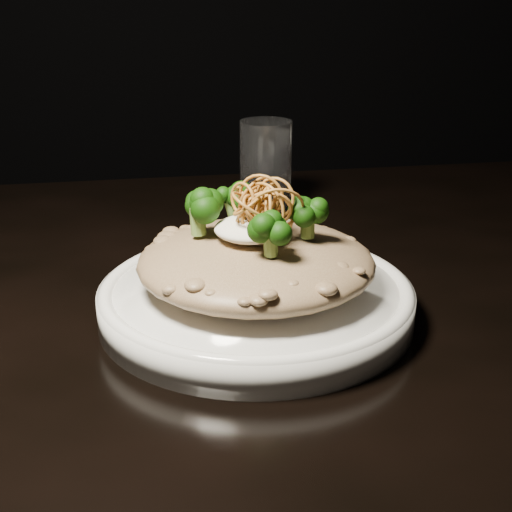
{
  "coord_description": "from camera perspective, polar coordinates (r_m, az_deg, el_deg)",
  "views": [
    {
      "loc": [
        -0.07,
        -0.61,
        1.02
      ],
      "look_at": [
        0.02,
        -0.07,
        0.81
      ],
      "focal_mm": 50.0,
      "sensor_mm": 36.0,
      "label": 1
    }
  ],
  "objects": [
    {
      "name": "risotto",
      "position": [
        0.59,
        0.01,
        -0.46
      ],
      "size": [
        0.2,
        0.2,
        0.04
      ],
      "primitive_type": "ellipsoid",
      "color": "brown",
      "rests_on": "plate"
    },
    {
      "name": "table",
      "position": [
        0.71,
        -2.92,
        -8.56
      ],
      "size": [
        1.1,
        0.8,
        0.75
      ],
      "color": "black",
      "rests_on": "ground"
    },
    {
      "name": "broccoli",
      "position": [
        0.57,
        -0.57,
        3.7
      ],
      "size": [
        0.13,
        0.13,
        0.05
      ],
      "primitive_type": null,
      "color": "black",
      "rests_on": "risotto"
    },
    {
      "name": "drinking_glass",
      "position": [
        0.87,
        0.78,
        7.16
      ],
      "size": [
        0.08,
        0.08,
        0.11
      ],
      "primitive_type": "cylinder",
      "rotation": [
        0.0,
        0.0,
        -0.29
      ],
      "color": "silver",
      "rests_on": "table"
    },
    {
      "name": "plate",
      "position": [
        0.6,
        0.0,
        -3.66
      ],
      "size": [
        0.26,
        0.26,
        0.03
      ],
      "primitive_type": "cylinder",
      "color": "white",
      "rests_on": "table"
    },
    {
      "name": "shallots",
      "position": [
        0.57,
        0.16,
        4.61
      ],
      "size": [
        0.05,
        0.05,
        0.03
      ],
      "primitive_type": null,
      "color": "#8F571E",
      "rests_on": "cheese"
    },
    {
      "name": "cheese",
      "position": [
        0.58,
        -0.38,
        2.2
      ],
      "size": [
        0.06,
        0.06,
        0.02
      ],
      "primitive_type": "ellipsoid",
      "color": "white",
      "rests_on": "risotto"
    }
  ]
}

